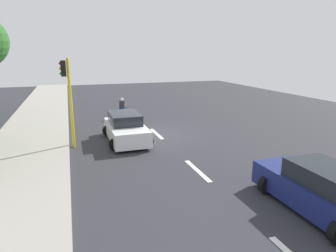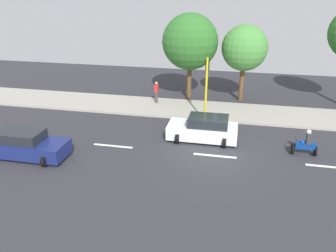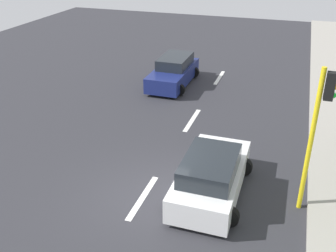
% 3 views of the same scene
% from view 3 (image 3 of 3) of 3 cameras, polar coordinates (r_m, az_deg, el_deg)
% --- Properties ---
extents(ground_plane, '(40.00, 60.00, 0.10)m').
position_cam_3_polar(ground_plane, '(12.76, -3.70, -10.54)').
color(ground_plane, '#2D2D33').
extents(lane_stripe_mid, '(0.20, 2.40, 0.01)m').
position_cam_3_polar(lane_stripe_mid, '(12.73, -3.71, -10.34)').
color(lane_stripe_mid, white).
rests_on(lane_stripe_mid, ground).
extents(lane_stripe_south, '(0.20, 2.40, 0.01)m').
position_cam_3_polar(lane_stripe_south, '(17.62, 3.54, 0.86)').
color(lane_stripe_south, white).
rests_on(lane_stripe_south, ground).
extents(lane_stripe_far_south, '(0.20, 2.40, 0.01)m').
position_cam_3_polar(lane_stripe_far_south, '(23.04, 7.50, 7.01)').
color(lane_stripe_far_south, white).
rests_on(lane_stripe_far_south, ground).
extents(car_dark_blue, '(2.18, 4.42, 1.52)m').
position_cam_3_polar(car_dark_blue, '(21.64, 0.83, 7.91)').
color(car_dark_blue, navy).
rests_on(car_dark_blue, ground).
extents(car_white, '(2.27, 4.20, 1.52)m').
position_cam_3_polar(car_white, '(12.53, 6.31, -7.19)').
color(car_white, white).
rests_on(car_white, ground).
extents(traffic_light_corner, '(0.49, 0.24, 4.50)m').
position_cam_3_polar(traffic_light_corner, '(11.50, 21.04, 0.52)').
color(traffic_light_corner, yellow).
rests_on(traffic_light_corner, ground).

